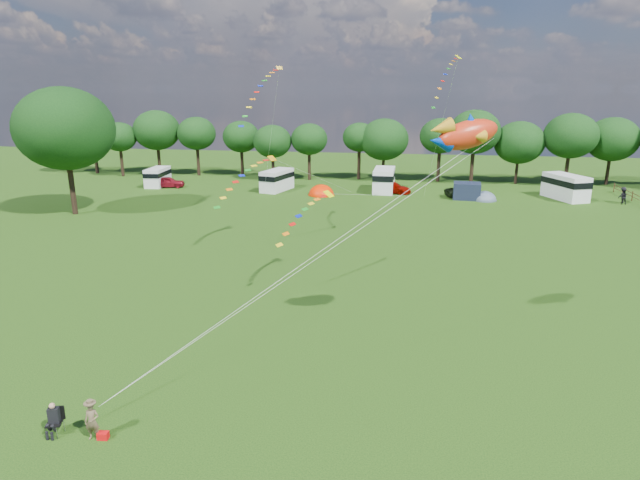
# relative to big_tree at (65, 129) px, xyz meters

# --- Properties ---
(ground_plane) EXTENTS (180.00, 180.00, 0.00)m
(ground_plane) POSITION_rel_big_tree_xyz_m (30.00, -28.00, -9.02)
(ground_plane) COLOR black
(ground_plane) RESTS_ON ground
(tree_line) EXTENTS (102.98, 10.98, 10.27)m
(tree_line) POSITION_rel_big_tree_xyz_m (35.30, 26.99, -2.67)
(tree_line) COLOR black
(tree_line) RESTS_ON ground
(big_tree) EXTENTS (10.00, 10.00, 13.28)m
(big_tree) POSITION_rel_big_tree_xyz_m (0.00, 0.00, 0.00)
(big_tree) COLOR black
(big_tree) RESTS_ON ground
(car_a) EXTENTS (4.79, 2.81, 1.50)m
(car_a) POSITION_rel_big_tree_xyz_m (2.96, 16.83, -8.27)
(car_a) COLOR maroon
(car_a) RESTS_ON ground
(car_c) EXTENTS (5.11, 3.43, 1.41)m
(car_c) POSITION_rel_big_tree_xyz_m (33.37, 17.69, -8.31)
(car_c) COLOR #950A00
(car_c) RESTS_ON ground
(car_d) EXTENTS (5.19, 3.49, 1.30)m
(car_d) POSITION_rel_big_tree_xyz_m (42.29, 16.45, -8.37)
(car_d) COLOR black
(car_d) RESTS_ON ground
(campervan_a) EXTENTS (2.61, 5.27, 2.50)m
(campervan_a) POSITION_rel_big_tree_xyz_m (1.09, 17.72, -7.68)
(campervan_a) COLOR silver
(campervan_a) RESTS_ON ground
(campervan_b) EXTENTS (3.72, 6.00, 2.73)m
(campervan_b) POSITION_rel_big_tree_xyz_m (18.22, 17.01, -7.55)
(campervan_b) COLOR white
(campervan_b) RESTS_ON ground
(campervan_c) EXTENTS (2.73, 6.17, 3.00)m
(campervan_c) POSITION_rel_big_tree_xyz_m (32.24, 18.65, -7.41)
(campervan_c) COLOR white
(campervan_c) RESTS_ON ground
(campervan_d) EXTENTS (4.78, 6.63, 2.99)m
(campervan_d) POSITION_rel_big_tree_xyz_m (54.31, 17.01, -7.41)
(campervan_d) COLOR white
(campervan_d) RESTS_ON ground
(tent_orange) EXTENTS (3.34, 3.66, 2.61)m
(tent_orange) POSITION_rel_big_tree_xyz_m (24.52, 14.79, -9.00)
(tent_orange) COLOR #F82700
(tent_orange) RESTS_ON ground
(tent_greyblue) EXTENTS (2.93, 3.21, 2.18)m
(tent_greyblue) POSITION_rel_big_tree_xyz_m (44.57, 14.72, -9.00)
(tent_greyblue) COLOR #4E5C6E
(tent_greyblue) RESTS_ON ground
(awning_navy) EXTENTS (3.40, 2.85, 2.00)m
(awning_navy) POSITION_rel_big_tree_xyz_m (42.47, 15.13, -8.02)
(awning_navy) COLOR #181F35
(awning_navy) RESTS_ON ground
(kite_flyer) EXTENTS (0.60, 0.44, 1.54)m
(kite_flyer) POSITION_rel_big_tree_xyz_m (23.66, -35.20, -8.25)
(kite_flyer) COLOR brown
(kite_flyer) RESTS_ON ground
(camp_chair) EXTENTS (0.68, 0.70, 1.37)m
(camp_chair) POSITION_rel_big_tree_xyz_m (22.03, -35.12, -8.20)
(camp_chair) COLOR #99999E
(camp_chair) RESTS_ON ground
(kite_bag) EXTENTS (0.43, 0.31, 0.29)m
(kite_bag) POSITION_rel_big_tree_xyz_m (24.01, -35.15, -8.87)
(kite_bag) COLOR red
(kite_bag) RESTS_ON ground
(fish_kite) EXTENTS (3.72, 2.54, 1.98)m
(fish_kite) POSITION_rel_big_tree_xyz_m (37.56, -25.71, 1.94)
(fish_kite) COLOR red
(fish_kite) RESTS_ON ground
(streamer_kite_a) EXTENTS (3.33, 5.46, 5.75)m
(streamer_kite_a) POSITION_rel_big_tree_xyz_m (20.79, 1.94, 4.19)
(streamer_kite_a) COLOR yellow
(streamer_kite_a) RESTS_ON ground
(streamer_kite_b) EXTENTS (4.30, 4.78, 3.83)m
(streamer_kite_b) POSITION_rel_big_tree_xyz_m (22.20, -8.54, -2.82)
(streamer_kite_b) COLOR orange
(streamer_kite_b) RESTS_ON ground
(streamer_kite_c) EXTENTS (3.11, 5.05, 2.83)m
(streamer_kite_c) POSITION_rel_big_tree_xyz_m (28.81, -17.08, -3.77)
(streamer_kite_c) COLOR #F7FF00
(streamer_kite_c) RESTS_ON ground
(walker_a) EXTENTS (0.88, 0.59, 1.73)m
(walker_a) POSITION_rel_big_tree_xyz_m (60.20, 14.88, -8.15)
(walker_a) COLOR black
(walker_a) RESTS_ON ground
(walker_b) EXTENTS (1.34, 1.14, 1.90)m
(walker_b) POSITION_rel_big_tree_xyz_m (60.41, 15.66, -8.07)
(walker_b) COLOR black
(walker_b) RESTS_ON ground
(streamer_kite_d) EXTENTS (2.54, 5.06, 4.27)m
(streamer_kite_d) POSITION_rel_big_tree_xyz_m (38.14, -4.43, 5.26)
(streamer_kite_d) COLOR #F9FF03
(streamer_kite_d) RESTS_ON ground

